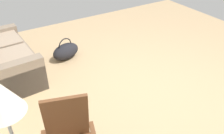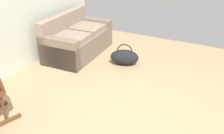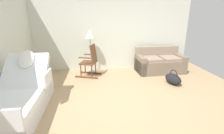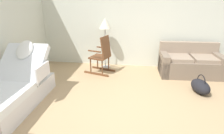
{
  "view_description": "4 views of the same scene",
  "coord_description": "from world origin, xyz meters",
  "px_view_note": "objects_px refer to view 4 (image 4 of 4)",
  "views": [
    {
      "loc": [
        -2.26,
        2.26,
        2.43
      ],
      "look_at": [
        0.11,
        0.8,
        0.62
      ],
      "focal_mm": 38.15,
      "sensor_mm": 36.0,
      "label": 1
    },
    {
      "loc": [
        -2.43,
        -0.94,
        2.24
      ],
      "look_at": [
        0.18,
        0.42,
        0.72
      ],
      "focal_mm": 40.08,
      "sensor_mm": 36.0,
      "label": 2
    },
    {
      "loc": [
        -0.55,
        -3.35,
        1.92
      ],
      "look_at": [
        -0.14,
        0.76,
        0.62
      ],
      "focal_mm": 26.44,
      "sensor_mm": 36.0,
      "label": 3
    },
    {
      "loc": [
        0.28,
        -3.21,
        2.0
      ],
      "look_at": [
        -0.24,
        0.32,
        0.72
      ],
      "focal_mm": 30.81,
      "sensor_mm": 36.0,
      "label": 4
    }
  ],
  "objects_px": {
    "duffel_bag": "(200,86)",
    "floor_lamp": "(105,27)",
    "couch": "(190,64)",
    "rocking_chair": "(102,56)",
    "hospital_bed": "(12,92)"
  },
  "relations": [
    {
      "from": "couch",
      "to": "rocking_chair",
      "type": "xyz_separation_m",
      "value": [
        -2.41,
        -0.22,
        0.2
      ]
    },
    {
      "from": "rocking_chair",
      "to": "floor_lamp",
      "type": "distance_m",
      "value": 0.86
    },
    {
      "from": "floor_lamp",
      "to": "duffel_bag",
      "type": "bearing_deg",
      "value": -29.59
    },
    {
      "from": "couch",
      "to": "floor_lamp",
      "type": "height_order",
      "value": "floor_lamp"
    },
    {
      "from": "hospital_bed",
      "to": "floor_lamp",
      "type": "height_order",
      "value": "floor_lamp"
    },
    {
      "from": "duffel_bag",
      "to": "floor_lamp",
      "type": "bearing_deg",
      "value": 150.41
    },
    {
      "from": "rocking_chair",
      "to": "duffel_bag",
      "type": "height_order",
      "value": "rocking_chair"
    },
    {
      "from": "couch",
      "to": "duffel_bag",
      "type": "xyz_separation_m",
      "value": [
        -0.01,
        -1.12,
        -0.15
      ]
    },
    {
      "from": "floor_lamp",
      "to": "duffel_bag",
      "type": "height_order",
      "value": "floor_lamp"
    },
    {
      "from": "floor_lamp",
      "to": "rocking_chair",
      "type": "bearing_deg",
      "value": -91.64
    },
    {
      "from": "couch",
      "to": "floor_lamp",
      "type": "xyz_separation_m",
      "value": [
        -2.39,
        0.24,
        0.92
      ]
    },
    {
      "from": "rocking_chair",
      "to": "duffel_bag",
      "type": "distance_m",
      "value": 2.59
    },
    {
      "from": "rocking_chair",
      "to": "floor_lamp",
      "type": "xyz_separation_m",
      "value": [
        0.01,
        0.46,
        0.72
      ]
    },
    {
      "from": "hospital_bed",
      "to": "rocking_chair",
      "type": "relative_size",
      "value": 1.99
    },
    {
      "from": "floor_lamp",
      "to": "couch",
      "type": "bearing_deg",
      "value": -5.69
    }
  ]
}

